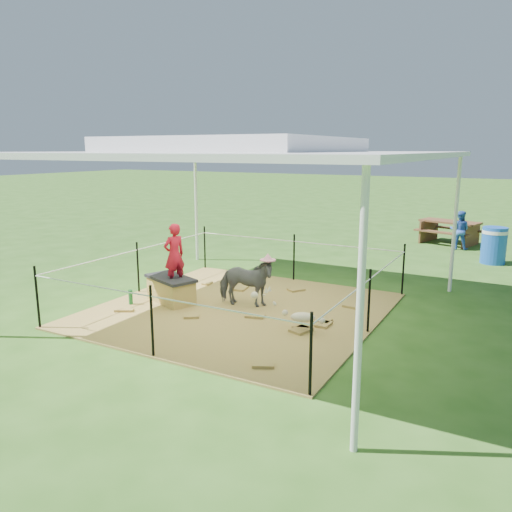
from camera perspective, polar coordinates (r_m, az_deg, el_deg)
The scene contains 14 objects.
ground at distance 8.64m, azimuth -1.92°, elevation -6.26°, with size 90.00×90.00×0.00m, color #2D5919.
hay_patch at distance 8.63m, azimuth -1.92°, elevation -6.16°, with size 4.60×4.60×0.03m, color brown.
canopy_tent at distance 8.20m, azimuth -2.06°, elevation 11.90°, with size 6.30×6.30×2.90m.
rope_fence at distance 8.46m, azimuth -1.95°, elevation -2.12°, with size 4.54×4.54×1.00m.
straw_bale at distance 9.09m, azimuth -9.68°, elevation -3.94°, with size 0.93×0.47×0.41m, color #AF883F.
dark_cloth at distance 9.02m, azimuth -9.73°, elevation -2.52°, with size 0.99×0.52×0.05m, color black.
woman at distance 8.85m, azimuth -9.34°, elevation 0.74°, with size 0.41×0.27×1.12m, color red.
green_bottle at distance 9.13m, azimuth -14.14°, elevation -4.57°, with size 0.07×0.07×0.26m, color #166628.
pony at distance 8.66m, azimuth -1.22°, elevation -3.03°, with size 0.46×1.02×0.86m, color #4A4A4F.
pink_hat at distance 8.55m, azimuth -1.23°, elevation 0.16°, with size 0.27×0.27×0.12m, color pink.
foal at distance 7.53m, azimuth 5.39°, elevation -6.75°, with size 0.95×0.53×0.53m, color beige, non-canonical shape.
trash_barrel at distance 13.36m, azimuth 25.53°, elevation 1.10°, with size 0.57×0.57×0.89m, color blue.
picnic_table_near at distance 15.67m, azimuth 21.21°, elevation 2.55°, with size 1.63×1.18×0.68m, color brown.
distant_person at distance 14.86m, azimuth 22.24°, elevation 2.75°, with size 0.52×0.41×1.07m, color blue.
Camera 1 is at (4.19, -7.05, 2.72)m, focal length 35.00 mm.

